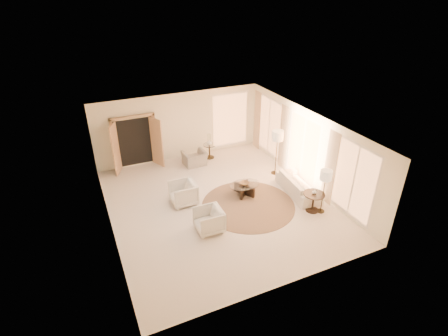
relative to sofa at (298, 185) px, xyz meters
name	(u,v)px	position (x,y,z in m)	size (l,w,h in m)	color
room	(218,168)	(-2.90, 0.51, 1.09)	(7.04, 8.04, 2.83)	silver
windows_right	(304,149)	(0.55, 0.61, 1.05)	(0.10, 6.40, 2.40)	#FFA966
window_back_corner	(230,120)	(-0.60, 4.46, 1.05)	(1.70, 0.10, 2.40)	#FFA966
curtains_right	(289,141)	(0.50, 1.51, 1.00)	(0.06, 5.20, 2.60)	#C2AA8D
french_doors	(136,143)	(-4.80, 4.33, 0.76)	(1.95, 0.66, 2.16)	tan
area_rug	(248,205)	(-2.00, 0.01, -0.30)	(3.15, 3.15, 0.01)	#422D20
sofa	(298,185)	(0.00, 0.00, 0.00)	(2.08, 0.81, 0.61)	white
armchair_left	(183,192)	(-3.95, 1.04, 0.12)	(0.83, 0.78, 0.86)	white
armchair_right	(209,219)	(-3.72, -0.69, 0.10)	(0.79, 0.74, 0.81)	white
accent_chair	(195,156)	(-2.64, 3.54, 0.09)	(0.90, 0.58, 0.78)	gray
coffee_table	(244,188)	(-1.82, 0.67, -0.05)	(1.23, 1.23, 0.41)	black
end_table	(314,199)	(-0.22, -1.13, 0.14)	(0.69, 0.69, 0.65)	black
side_table	(209,150)	(-1.83, 3.91, 0.06)	(0.52, 0.52, 0.61)	#2D2517
floor_lamp_near	(278,138)	(0.00, 1.56, 1.22)	(0.44, 0.44, 1.80)	#2D2517
floor_lamp_far	(326,177)	(0.00, -1.29, 1.00)	(0.37, 0.37, 1.53)	#2D2517
bowl	(245,183)	(-1.82, 0.67, 0.15)	(0.33, 0.33, 0.08)	brown
end_vase	(315,192)	(-0.22, -1.13, 0.42)	(0.15, 0.15, 0.15)	silver
side_vase	(209,142)	(-1.83, 3.91, 0.41)	(0.22, 0.22, 0.23)	silver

